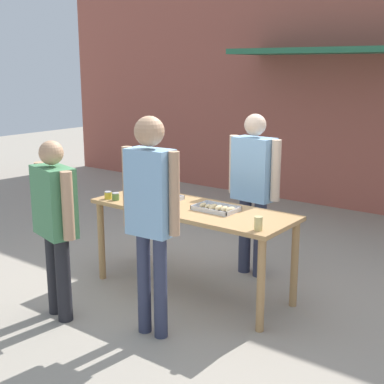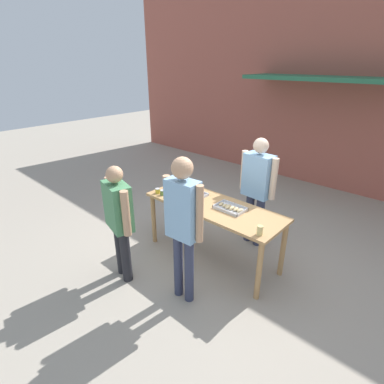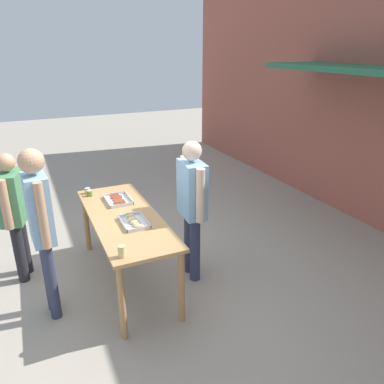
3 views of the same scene
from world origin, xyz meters
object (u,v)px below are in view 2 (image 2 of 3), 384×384
object	(u,v)px
food_tray_buns	(231,208)
condiment_jar_ketchup	(163,193)
person_server_behind_table	(257,184)
beer_cup	(260,230)
person_customer_holding_hotdog	(119,215)
food_tray_sausages	(192,194)
condiment_jar_mustard	(158,191)
person_customer_with_cup	(183,218)

from	to	relation	value
food_tray_buns	condiment_jar_ketchup	xyz separation A→B (m)	(-1.04, -0.29, 0.02)
food_tray_buns	person_server_behind_table	size ratio (longest dim) A/B	0.24
beer_cup	person_customer_holding_hotdog	bearing A→B (deg)	-149.21
food_tray_sausages	condiment_jar_mustard	bearing A→B (deg)	-145.46
food_tray_sausages	food_tray_buns	xyz separation A→B (m)	(0.71, 0.00, 0.01)
person_customer_holding_hotdog	condiment_jar_ketchup	bearing A→B (deg)	-64.77
beer_cup	person_customer_with_cup	xyz separation A→B (m)	(-0.62, -0.64, 0.19)
food_tray_buns	person_customer_with_cup	world-z (taller)	person_customer_with_cup
person_server_behind_table	person_customer_with_cup	size ratio (longest dim) A/B	0.94
condiment_jar_ketchup	person_customer_holding_hotdog	distance (m)	0.92
person_server_behind_table	food_tray_buns	bearing A→B (deg)	-83.41
person_customer_holding_hotdog	condiment_jar_mustard	bearing A→B (deg)	-58.55
person_customer_holding_hotdog	food_tray_buns	bearing A→B (deg)	-111.72
beer_cup	food_tray_buns	bearing A→B (deg)	154.10
condiment_jar_mustard	person_customer_holding_hotdog	world-z (taller)	person_customer_holding_hotdog
food_tray_buns	condiment_jar_mustard	xyz separation A→B (m)	(-1.15, -0.30, 0.02)
beer_cup	condiment_jar_mustard	bearing A→B (deg)	179.98
condiment_jar_mustard	beer_cup	size ratio (longest dim) A/B	0.65
food_tray_sausages	person_customer_with_cup	xyz separation A→B (m)	(0.71, -0.93, 0.23)
condiment_jar_ketchup	person_customer_holding_hotdog	world-z (taller)	person_customer_holding_hotdog
condiment_jar_mustard	person_customer_with_cup	size ratio (longest dim) A/B	0.04
food_tray_sausages	person_server_behind_table	size ratio (longest dim) A/B	0.24
condiment_jar_ketchup	beer_cup	world-z (taller)	beer_cup
condiment_jar_mustard	person_customer_holding_hotdog	xyz separation A→B (m)	(0.27, -0.89, 0.03)
food_tray_buns	person_customer_with_cup	size ratio (longest dim) A/B	0.22
person_server_behind_table	condiment_jar_mustard	bearing A→B (deg)	-133.56
person_server_behind_table	person_customer_holding_hotdog	world-z (taller)	person_server_behind_table
beer_cup	person_server_behind_table	size ratio (longest dim) A/B	0.07
person_customer_holding_hotdog	person_customer_with_cup	distance (m)	0.93
condiment_jar_mustard	person_customer_holding_hotdog	bearing A→B (deg)	-73.05
person_customer_with_cup	beer_cup	bearing A→B (deg)	-138.75
condiment_jar_ketchup	condiment_jar_mustard	bearing A→B (deg)	-175.64
food_tray_buns	person_customer_holding_hotdog	xyz separation A→B (m)	(-0.87, -1.19, 0.05)
condiment_jar_ketchup	person_server_behind_table	distance (m)	1.43
beer_cup	person_server_behind_table	distance (m)	1.21
condiment_jar_mustard	person_server_behind_table	xyz separation A→B (m)	(1.12, 1.01, 0.12)
food_tray_sausages	person_customer_with_cup	world-z (taller)	person_customer_with_cup
food_tray_sausages	person_customer_with_cup	bearing A→B (deg)	-52.65
condiment_jar_mustard	person_server_behind_table	world-z (taller)	person_server_behind_table
food_tray_sausages	condiment_jar_ketchup	size ratio (longest dim) A/B	5.45
beer_cup	person_customer_with_cup	size ratio (longest dim) A/B	0.06
food_tray_buns	person_server_behind_table	bearing A→B (deg)	92.42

